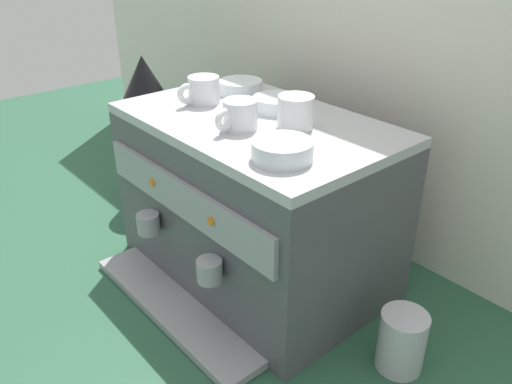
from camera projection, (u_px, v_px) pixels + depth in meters
The scene contains 11 objects.
ground_plane at pixel (256, 270), 1.40m from camera, with size 4.00×4.00×0.00m, color #28563D.
tiled_backsplash_wall at pixel (364, 36), 1.35m from camera, with size 2.80×0.03×1.14m, color silver.
espresso_machine at pixel (255, 201), 1.30m from camera, with size 0.67×0.53×0.43m.
ceramic_cup_0 at pixel (295, 111), 1.14m from camera, with size 0.11×0.10×0.07m.
ceramic_cup_1 at pixel (203, 90), 1.29m from camera, with size 0.08×0.12×0.07m.
ceramic_cup_2 at pixel (239, 115), 1.13m from camera, with size 0.08×0.11×0.06m.
ceramic_bowl_0 at pixel (282, 151), 0.99m from camera, with size 0.12×0.12×0.04m.
ceramic_bowl_1 at pixel (241, 87), 1.37m from camera, with size 0.12×0.12×0.03m.
ceramic_bowl_2 at pixel (277, 104), 1.25m from camera, with size 0.12×0.12×0.03m.
coffee_grinder at pixel (149, 131), 1.67m from camera, with size 0.15×0.15×0.48m.
milk_pitcher at pixel (402, 341), 1.07m from camera, with size 0.10×0.10×0.13m, color #B7B7BC.
Camera 1 is at (0.87, -0.74, 0.84)m, focal length 36.37 mm.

